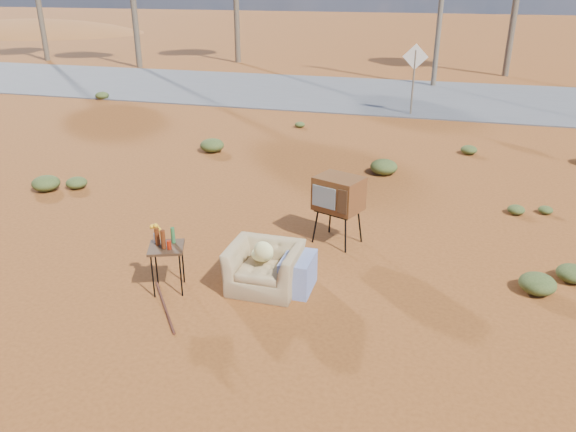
# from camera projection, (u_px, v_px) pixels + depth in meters

# --- Properties ---
(ground) EXTENTS (140.00, 140.00, 0.00)m
(ground) POSITION_uv_depth(u_px,v_px,m) (233.00, 300.00, 7.58)
(ground) COLOR brown
(ground) RESTS_ON ground
(highway) EXTENTS (140.00, 7.00, 0.04)m
(highway) POSITION_uv_depth(u_px,v_px,m) (375.00, 95.00, 20.88)
(highway) COLOR #565659
(highway) RESTS_ON ground
(dirt_mound) EXTENTS (26.00, 18.00, 2.00)m
(dirt_mound) POSITION_uv_depth(u_px,v_px,m) (32.00, 32.00, 45.11)
(dirt_mound) COLOR brown
(dirt_mound) RESTS_ON ground
(armchair) EXTENTS (1.15, 0.73, 0.86)m
(armchair) POSITION_uv_depth(u_px,v_px,m) (271.00, 262.00, 7.74)
(armchair) COLOR #9B7F54
(armchair) RESTS_ON ground
(tv_unit) EXTENTS (0.85, 0.77, 1.13)m
(tv_unit) POSITION_uv_depth(u_px,v_px,m) (339.00, 195.00, 8.93)
(tv_unit) COLOR black
(tv_unit) RESTS_ON ground
(side_table) EXTENTS (0.60, 0.60, 0.95)m
(side_table) POSITION_uv_depth(u_px,v_px,m) (164.00, 244.00, 7.60)
(side_table) COLOR #3A2715
(side_table) RESTS_ON ground
(rusty_bar) EXTENTS (0.83, 1.09, 0.04)m
(rusty_bar) POSITION_uv_depth(u_px,v_px,m) (165.00, 306.00, 7.41)
(rusty_bar) COLOR #4A1C13
(rusty_bar) RESTS_ON ground
(road_sign) EXTENTS (0.78, 0.06, 2.19)m
(road_sign) POSITION_uv_depth(u_px,v_px,m) (415.00, 67.00, 17.27)
(road_sign) COLOR brown
(road_sign) RESTS_ON ground
(scrub_patch) EXTENTS (17.49, 8.07, 0.33)m
(scrub_patch) POSITION_uv_depth(u_px,v_px,m) (271.00, 181.00, 11.64)
(scrub_patch) COLOR #485324
(scrub_patch) RESTS_ON ground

